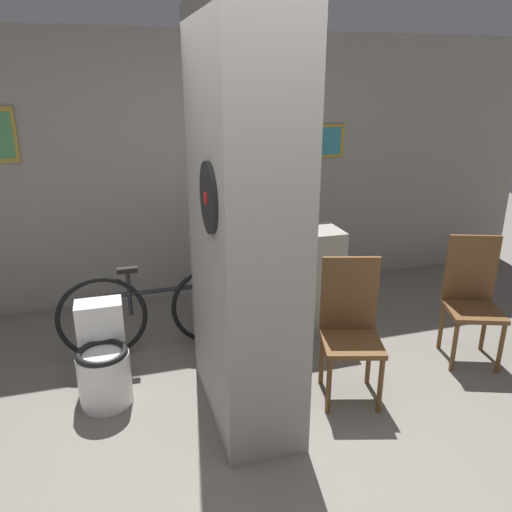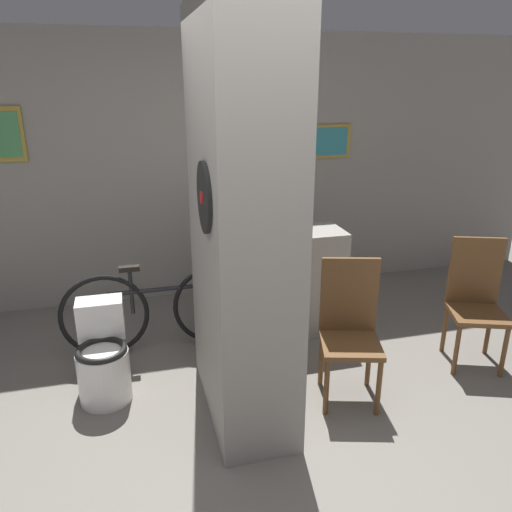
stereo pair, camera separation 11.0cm
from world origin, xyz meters
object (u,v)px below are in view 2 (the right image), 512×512
(bottle_tall, at_px, (254,222))
(toilet, at_px, (103,359))
(chair_by_doorway, at_px, (476,298))
(bicycle, at_px, (161,308))
(chair_near_pillar, at_px, (350,326))

(bottle_tall, bearing_deg, toilet, -155.95)
(toilet, relative_size, chair_by_doorway, 0.67)
(chair_by_doorway, bearing_deg, bicycle, -178.11)
(toilet, distance_m, chair_by_doorway, 2.87)
(toilet, bearing_deg, chair_by_doorway, -4.52)
(chair_by_doorway, height_order, bicycle, chair_by_doorway)
(toilet, bearing_deg, bottle_tall, 24.05)
(chair_near_pillar, distance_m, bottle_tall, 1.18)
(chair_by_doorway, xyz_separation_m, bottle_tall, (-1.60, 0.78, 0.52))
(bicycle, bearing_deg, bottle_tall, -0.31)
(toilet, xyz_separation_m, chair_near_pillar, (1.69, -0.41, 0.25))
(toilet, distance_m, chair_near_pillar, 1.76)
(chair_by_doorway, distance_m, bicycle, 2.52)
(toilet, xyz_separation_m, bicycle, (0.46, 0.56, 0.08))
(chair_near_pillar, bearing_deg, bicycle, 157.69)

